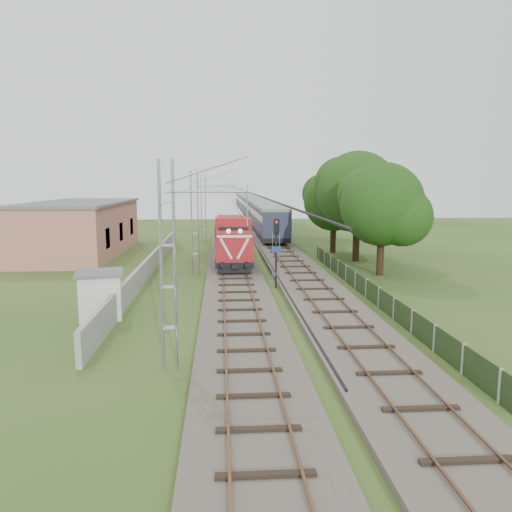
{
  "coord_description": "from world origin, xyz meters",
  "views": [
    {
      "loc": [
        -0.99,
        -26.74,
        7.16
      ],
      "look_at": [
        1.36,
        6.45,
        2.2
      ],
      "focal_mm": 35.0,
      "sensor_mm": 36.0,
      "label": 1
    }
  ],
  "objects": [
    {
      "name": "tree_b",
      "position": [
        11.34,
        17.41,
        6.18
      ],
      "size": [
        7.64,
        7.27,
        9.9
      ],
      "color": "#342115",
      "rests_on": "ground"
    },
    {
      "name": "station_building",
      "position": [
        -15.0,
        24.0,
        2.63
      ],
      "size": [
        8.4,
        20.4,
        5.22
      ],
      "color": "#BC7265",
      "rests_on": "ground"
    },
    {
      "name": "signal_post",
      "position": [
        2.7,
        6.19,
        3.27
      ],
      "size": [
        0.5,
        0.41,
        4.76
      ],
      "color": "black",
      "rests_on": "ground"
    },
    {
      "name": "ground",
      "position": [
        0.0,
        0.0,
        0.0
      ],
      "size": [
        140.0,
        140.0,
        0.0
      ],
      "primitive_type": "plane",
      "color": "#334E1D",
      "rests_on": "ground"
    },
    {
      "name": "fence",
      "position": [
        8.0,
        3.0,
        0.6
      ],
      "size": [
        0.12,
        32.0,
        1.2
      ],
      "color": "black",
      "rests_on": "ground"
    },
    {
      "name": "tree_a",
      "position": [
        11.33,
        10.43,
        5.4
      ],
      "size": [
        6.67,
        6.36,
        8.65
      ],
      "color": "#342115",
      "rests_on": "ground"
    },
    {
      "name": "coach_rake",
      "position": [
        5.0,
        72.65,
        2.59
      ],
      "size": [
        3.14,
        93.67,
        3.63
      ],
      "color": "black",
      "rests_on": "ground"
    },
    {
      "name": "track_side",
      "position": [
        5.0,
        20.0,
        0.18
      ],
      "size": [
        4.2,
        80.0,
        0.45
      ],
      "color": "#6B6054",
      "rests_on": "ground"
    },
    {
      "name": "boundary_wall",
      "position": [
        -6.5,
        12.0,
        0.75
      ],
      "size": [
        0.25,
        40.0,
        1.5
      ],
      "primitive_type": "cube",
      "color": "#9E9E99",
      "rests_on": "ground"
    },
    {
      "name": "tree_d",
      "position": [
        13.35,
        34.88,
        5.41
      ],
      "size": [
        6.69,
        6.37,
        8.67
      ],
      "color": "#342115",
      "rests_on": "ground"
    },
    {
      "name": "tree_c",
      "position": [
        10.5,
        23.1,
        5.2
      ],
      "size": [
        6.44,
        6.13,
        8.35
      ],
      "color": "#342115",
      "rests_on": "ground"
    },
    {
      "name": "track_main",
      "position": [
        0.0,
        7.0,
        0.18
      ],
      "size": [
        4.2,
        70.0,
        0.45
      ],
      "color": "#6B6054",
      "rests_on": "ground"
    },
    {
      "name": "relay_hut",
      "position": [
        -7.4,
        -0.43,
        1.26
      ],
      "size": [
        2.84,
        2.84,
        2.5
      ],
      "color": "silver",
      "rests_on": "ground"
    },
    {
      "name": "locomotive",
      "position": [
        0.0,
        17.8,
        2.17
      ],
      "size": [
        2.87,
        16.41,
        4.17
      ],
      "color": "black",
      "rests_on": "ground"
    },
    {
      "name": "catenary",
      "position": [
        -2.95,
        12.0,
        4.05
      ],
      "size": [
        3.31,
        70.0,
        8.0
      ],
      "color": "gray",
      "rests_on": "ground"
    }
  ]
}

